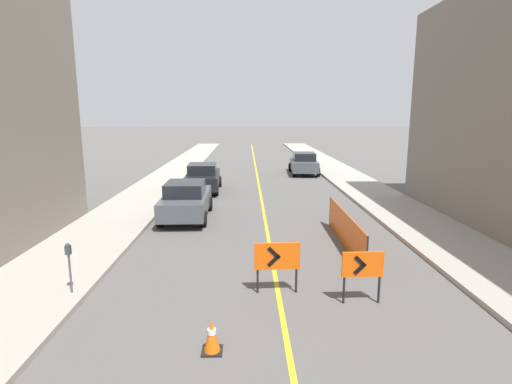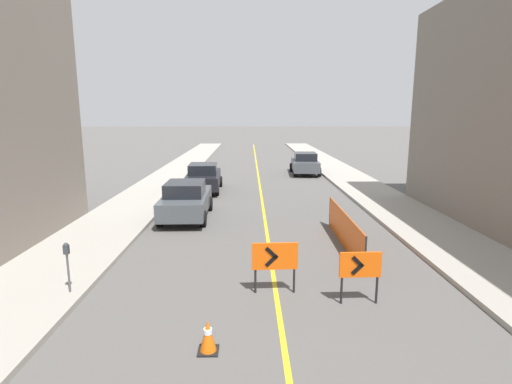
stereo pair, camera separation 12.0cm
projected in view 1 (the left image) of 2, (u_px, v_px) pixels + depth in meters
lane_stripe at (259, 183)px, 25.43m from camera, size 0.12×65.95×0.01m
sidewalk_left at (162, 183)px, 25.27m from camera, size 3.03×65.95×0.15m
sidewalk_right at (354, 182)px, 25.57m from camera, size 3.03×65.95×0.15m
traffic_cone_farthest at (212, 336)px, 7.38m from camera, size 0.39×0.39×0.65m
arrow_barricade_primary at (277, 258)px, 9.74m from camera, size 1.13×0.11×1.29m
arrow_barricade_secondary at (363, 267)px, 9.19m from camera, size 0.97×0.10×1.26m
safety_mesh_fence at (345, 230)px, 13.27m from camera, size 0.12×5.18×1.15m
parked_car_curb_near at (186, 200)px, 16.79m from camera, size 1.94×4.33×1.59m
parked_car_curb_mid at (203, 177)px, 22.76m from camera, size 1.97×4.37×1.59m
parked_car_curb_far at (304, 163)px, 29.30m from camera, size 2.02×4.39×1.59m
parking_meter_near_curb at (69, 258)px, 9.41m from camera, size 0.12×0.11×1.24m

